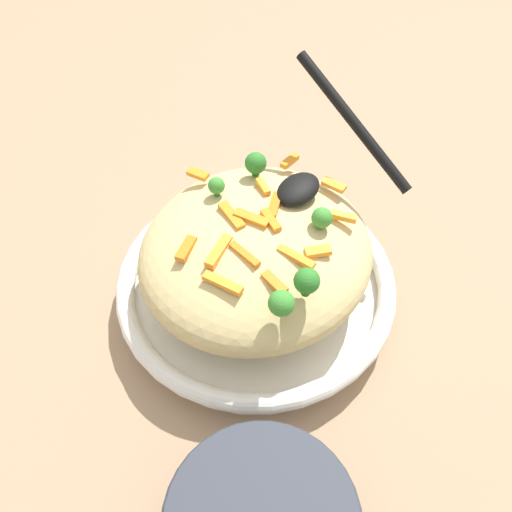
# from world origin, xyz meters

# --- Properties ---
(ground_plane) EXTENTS (2.40, 2.40, 0.00)m
(ground_plane) POSITION_xyz_m (0.00, 0.00, 0.00)
(ground_plane) COLOR #9E7F60
(serving_bowl) EXTENTS (0.33, 0.33, 0.05)m
(serving_bowl) POSITION_xyz_m (0.00, 0.00, 0.03)
(serving_bowl) COLOR white
(serving_bowl) RESTS_ON ground_plane
(pasta_mound) EXTENTS (0.26, 0.25, 0.09)m
(pasta_mound) POSITION_xyz_m (0.00, 0.00, 0.09)
(pasta_mound) COLOR #D1BA7A
(pasta_mound) RESTS_ON serving_bowl
(carrot_piece_0) EXTENTS (0.02, 0.03, 0.01)m
(carrot_piece_0) POSITION_xyz_m (0.02, 0.10, 0.13)
(carrot_piece_0) COLOR orange
(carrot_piece_0) RESTS_ON pasta_mound
(carrot_piece_1) EXTENTS (0.04, 0.02, 0.01)m
(carrot_piece_1) POSITION_xyz_m (-0.05, 0.01, 0.13)
(carrot_piece_1) COLOR orange
(carrot_piece_1) RESTS_ON pasta_mound
(carrot_piece_2) EXTENTS (0.04, 0.02, 0.01)m
(carrot_piece_2) POSITION_xyz_m (0.03, 0.00, 0.14)
(carrot_piece_2) COLOR orange
(carrot_piece_2) RESTS_ON pasta_mound
(carrot_piece_3) EXTENTS (0.01, 0.03, 0.01)m
(carrot_piece_3) POSITION_xyz_m (0.10, -0.03, 0.13)
(carrot_piece_3) COLOR orange
(carrot_piece_3) RESTS_ON pasta_mound
(carrot_piece_4) EXTENTS (0.02, 0.04, 0.01)m
(carrot_piece_4) POSITION_xyz_m (-0.00, 0.01, 0.14)
(carrot_piece_4) COLOR orange
(carrot_piece_4) RESTS_ON pasta_mound
(carrot_piece_5) EXTENTS (0.03, 0.01, 0.01)m
(carrot_piece_5) POSITION_xyz_m (0.10, 0.03, 0.13)
(carrot_piece_5) COLOR orange
(carrot_piece_5) RESTS_ON pasta_mound
(carrot_piece_6) EXTENTS (0.03, 0.02, 0.01)m
(carrot_piece_6) POSITION_xyz_m (0.01, -0.07, 0.13)
(carrot_piece_6) COLOR orange
(carrot_piece_6) RESTS_ON pasta_mound
(carrot_piece_7) EXTENTS (0.01, 0.04, 0.01)m
(carrot_piece_7) POSITION_xyz_m (-0.01, -0.06, 0.13)
(carrot_piece_7) COLOR orange
(carrot_piece_7) RESTS_ON pasta_mound
(carrot_piece_8) EXTENTS (0.02, 0.04, 0.01)m
(carrot_piece_8) POSITION_xyz_m (-0.01, 0.03, 0.14)
(carrot_piece_8) COLOR orange
(carrot_piece_8) RESTS_ON pasta_mound
(carrot_piece_9) EXTENTS (0.01, 0.04, 0.01)m
(carrot_piece_9) POSITION_xyz_m (-0.04, -0.02, 0.13)
(carrot_piece_9) COLOR orange
(carrot_piece_9) RESTS_ON pasta_mound
(carrot_piece_10) EXTENTS (0.03, 0.02, 0.01)m
(carrot_piece_10) POSITION_xyz_m (-0.07, 0.03, 0.13)
(carrot_piece_10) COLOR orange
(carrot_piece_10) RESTS_ON pasta_mound
(carrot_piece_11) EXTENTS (0.02, 0.03, 0.01)m
(carrot_piece_11) POSITION_xyz_m (0.01, -0.01, 0.14)
(carrot_piece_11) COLOR orange
(carrot_piece_11) RESTS_ON pasta_mound
(carrot_piece_12) EXTENTS (0.02, 0.04, 0.01)m
(carrot_piece_12) POSITION_xyz_m (-0.08, -0.02, 0.13)
(carrot_piece_12) COLOR orange
(carrot_piece_12) RESTS_ON pasta_mound
(carrot_piece_13) EXTENTS (0.02, 0.03, 0.01)m
(carrot_piece_13) POSITION_xyz_m (0.07, -0.06, 0.13)
(carrot_piece_13) COLOR orange
(carrot_piece_13) RESTS_ON pasta_mound
(carrot_piece_14) EXTENTS (0.02, 0.03, 0.01)m
(carrot_piece_14) POSITION_xyz_m (-0.04, -0.06, 0.13)
(carrot_piece_14) COLOR orange
(carrot_piece_14) RESTS_ON pasta_mound
(carrot_piece_15) EXTENTS (0.02, 0.03, 0.01)m
(carrot_piece_15) POSITION_xyz_m (0.05, 0.03, 0.14)
(carrot_piece_15) COLOR orange
(carrot_piece_15) RESTS_ON pasta_mound
(broccoli_floret_0) EXTENTS (0.02, 0.02, 0.03)m
(broccoli_floret_0) POSITION_xyz_m (0.06, 0.05, 0.14)
(broccoli_floret_0) COLOR #296820
(broccoli_floret_0) RESTS_ON pasta_mound
(broccoli_floret_1) EXTENTS (0.02, 0.02, 0.03)m
(broccoli_floret_1) POSITION_xyz_m (-0.03, -0.09, 0.15)
(broccoli_floret_1) COLOR #296820
(broccoli_floret_1) RESTS_ON pasta_mound
(broccoli_floret_2) EXTENTS (0.02, 0.02, 0.02)m
(broccoli_floret_2) POSITION_xyz_m (0.01, 0.06, 0.14)
(broccoli_floret_2) COLOR #377928
(broccoli_floret_2) RESTS_ON pasta_mound
(broccoli_floret_3) EXTENTS (0.02, 0.02, 0.02)m
(broccoli_floret_3) POSITION_xyz_m (0.04, -0.05, 0.14)
(broccoli_floret_3) COLOR #377928
(broccoli_floret_3) RESTS_ON pasta_mound
(broccoli_floret_4) EXTENTS (0.02, 0.02, 0.03)m
(broccoli_floret_4) POSITION_xyz_m (-0.07, -0.08, 0.14)
(broccoli_floret_4) COLOR #377928
(broccoli_floret_4) RESTS_ON pasta_mound
(serving_spoon) EXTENTS (0.13, 0.17, 0.10)m
(serving_spoon) POSITION_xyz_m (0.10, -0.01, 0.16)
(serving_spoon) COLOR black
(serving_spoon) RESTS_ON pasta_mound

